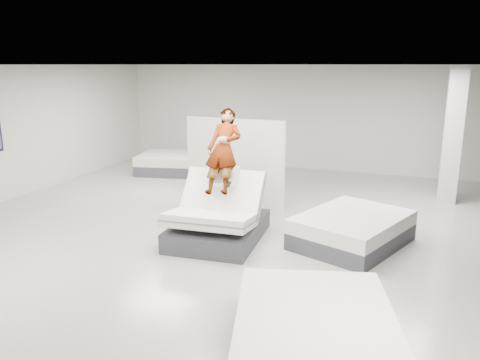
% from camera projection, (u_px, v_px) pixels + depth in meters
% --- Properties ---
extents(room, '(14.00, 14.04, 3.20)m').
position_uv_depth(room, '(218.00, 160.00, 8.07)').
color(room, '#B8B6AE').
rests_on(room, ground).
extents(hero_bed, '(1.67, 2.12, 1.34)m').
position_uv_depth(hero_bed, '(218.00, 220.00, 8.70)').
color(hero_bed, '#3D3D43').
rests_on(hero_bed, floor).
extents(person, '(0.75, 1.72, 1.27)m').
position_uv_depth(person, '(223.00, 168.00, 8.80)').
color(person, slate).
rests_on(person, hero_bed).
extents(remote, '(0.06, 0.15, 0.08)m').
position_uv_depth(remote, '(229.00, 184.00, 8.46)').
color(remote, black).
rests_on(remote, person).
extents(divider_panel, '(2.27, 0.14, 2.07)m').
position_uv_depth(divider_panel, '(235.00, 166.00, 10.32)').
color(divider_panel, silver).
rests_on(divider_panel, floor).
extents(flat_bed_right_far, '(2.19, 2.49, 0.57)m').
position_uv_depth(flat_bed_right_far, '(352.00, 230.00, 8.50)').
color(flat_bed_right_far, '#3D3D43').
rests_on(flat_bed_right_far, floor).
extents(flat_bed_right_near, '(2.23, 2.63, 0.62)m').
position_uv_depth(flat_bed_right_near, '(315.00, 342.00, 5.02)').
color(flat_bed_right_near, '#3D3D43').
rests_on(flat_bed_right_near, floor).
extents(flat_bed_left_far, '(2.38, 1.97, 0.58)m').
position_uv_depth(flat_bed_left_far, '(175.00, 163.00, 14.17)').
color(flat_bed_left_far, '#3D3D43').
rests_on(flat_bed_left_far, floor).
extents(column, '(0.40, 0.40, 3.20)m').
position_uv_depth(column, '(453.00, 136.00, 10.81)').
color(column, silver).
rests_on(column, floor).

